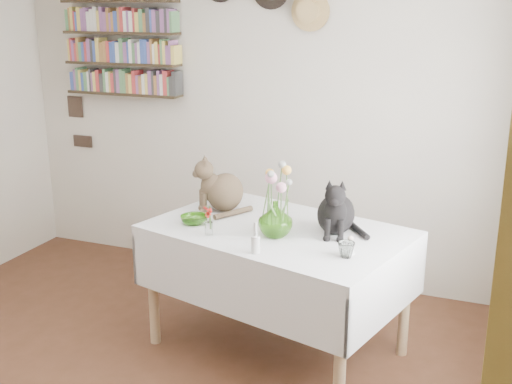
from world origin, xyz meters
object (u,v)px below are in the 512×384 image
at_px(tabby_cat, 225,182).
at_px(flower_vase, 275,219).
at_px(dining_table, 277,259).
at_px(bookshelf_unit, 121,38).
at_px(black_cat, 336,204).

xyz_separation_m(tabby_cat, flower_vase, (0.47, -0.35, -0.08)).
height_order(tabby_cat, flower_vase, tabby_cat).
distance_m(dining_table, flower_vase, 0.33).
bearing_deg(flower_vase, tabby_cat, 143.92).
distance_m(flower_vase, bookshelf_unit, 2.30).
bearing_deg(tabby_cat, flower_vase, 18.06).
distance_m(tabby_cat, bookshelf_unit, 1.74).
relative_size(dining_table, bookshelf_unit, 1.70).
xyz_separation_m(tabby_cat, bookshelf_unit, (-1.27, 0.83, 0.85)).
bearing_deg(black_cat, tabby_cat, 157.38).
relative_size(tabby_cat, flower_vase, 1.79).
height_order(tabby_cat, black_cat, tabby_cat).
bearing_deg(black_cat, flower_vase, -159.88).
height_order(dining_table, tabby_cat, tabby_cat).
bearing_deg(dining_table, tabby_cat, 153.49).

